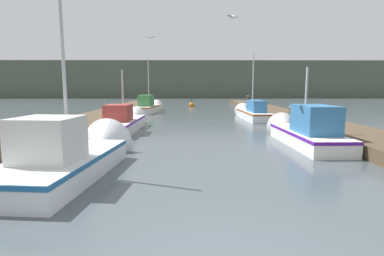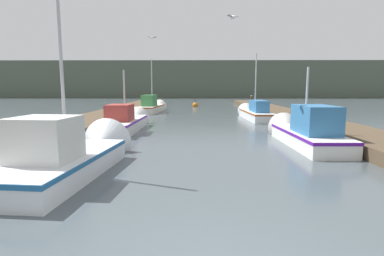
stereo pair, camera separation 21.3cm
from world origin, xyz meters
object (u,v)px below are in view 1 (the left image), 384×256
(fishing_boat_0, at_px, (75,155))
(mooring_piling_2, at_px, (291,117))
(fishing_boat_2, at_px, (124,122))
(seagull_1, at_px, (150,37))
(channel_buoy, at_px, (192,105))
(fishing_boat_4, at_px, (149,107))
(mooring_piling_0, at_px, (248,103))
(fishing_boat_3, at_px, (252,112))
(seagull_lead, at_px, (233,17))
(fishing_boat_1, at_px, (304,131))

(fishing_boat_0, xyz_separation_m, mooring_piling_2, (8.42, 8.39, 0.14))
(fishing_boat_2, height_order, seagull_1, seagull_1)
(mooring_piling_2, height_order, channel_buoy, mooring_piling_2)
(channel_buoy, bearing_deg, fishing_boat_2, -101.28)
(fishing_boat_4, bearing_deg, fishing_boat_0, -83.00)
(mooring_piling_0, relative_size, mooring_piling_2, 1.22)
(fishing_boat_2, relative_size, channel_buoy, 5.14)
(fishing_boat_3, height_order, mooring_piling_2, fishing_boat_3)
(seagull_1, bearing_deg, mooring_piling_0, -126.38)
(seagull_lead, bearing_deg, fishing_boat_2, -80.76)
(fishing_boat_0, distance_m, seagull_1, 12.03)
(mooring_piling_2, bearing_deg, fishing_boat_0, -135.11)
(fishing_boat_4, height_order, mooring_piling_0, fishing_boat_4)
(fishing_boat_0, xyz_separation_m, fishing_boat_1, (7.35, 3.69, 0.07))
(fishing_boat_1, height_order, mooring_piling_0, fishing_boat_1)
(fishing_boat_1, height_order, seagull_lead, seagull_lead)
(fishing_boat_0, relative_size, mooring_piling_2, 4.77)
(mooring_piling_2, distance_m, channel_buoy, 17.55)
(mooring_piling_2, xyz_separation_m, seagull_1, (-7.83, 2.67, 4.55))
(channel_buoy, xyz_separation_m, seagull_1, (-2.61, -14.07, 4.94))
(fishing_boat_3, height_order, seagull_1, seagull_1)
(fishing_boat_1, xyz_separation_m, seagull_1, (-6.76, 7.37, 4.62))
(channel_buoy, relative_size, seagull_1, 1.99)
(fishing_boat_3, relative_size, mooring_piling_0, 4.43)
(fishing_boat_4, xyz_separation_m, seagull_1, (1.09, -7.18, 4.65))
(fishing_boat_2, distance_m, fishing_boat_4, 10.75)
(fishing_boat_3, bearing_deg, channel_buoy, 106.09)
(fishing_boat_0, height_order, fishing_boat_4, fishing_boat_4)
(fishing_boat_2, distance_m, mooring_piling_2, 8.80)
(fishing_boat_0, distance_m, seagull_lead, 7.09)
(fishing_boat_3, xyz_separation_m, seagull_lead, (-2.72, -9.28, 4.20))
(fishing_boat_3, distance_m, fishing_boat_4, 9.46)
(fishing_boat_0, bearing_deg, channel_buoy, 87.67)
(fishing_boat_0, height_order, mooring_piling_2, fishing_boat_0)
(mooring_piling_2, relative_size, channel_buoy, 1.01)
(fishing_boat_4, height_order, seagull_lead, seagull_lead)
(fishing_boat_1, distance_m, fishing_boat_3, 9.10)
(fishing_boat_0, xyz_separation_m, seagull_lead, (4.52, 3.51, 4.20))
(fishing_boat_0, bearing_deg, fishing_boat_2, 97.40)
(fishing_boat_2, relative_size, seagull_lead, 11.62)
(fishing_boat_0, xyz_separation_m, fishing_boat_3, (7.24, 12.79, -0.00))
(fishing_boat_4, height_order, channel_buoy, fishing_boat_4)
(fishing_boat_0, xyz_separation_m, seagull_1, (0.59, 11.06, 4.69))
(fishing_boat_4, relative_size, channel_buoy, 5.47)
(mooring_piling_0, bearing_deg, seagull_lead, -103.16)
(fishing_boat_0, relative_size, fishing_boat_1, 0.99)
(fishing_boat_0, height_order, mooring_piling_0, fishing_boat_0)
(mooring_piling_0, height_order, mooring_piling_2, mooring_piling_0)
(mooring_piling_0, bearing_deg, fishing_boat_1, -93.42)
(seagull_lead, bearing_deg, fishing_boat_1, 142.32)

